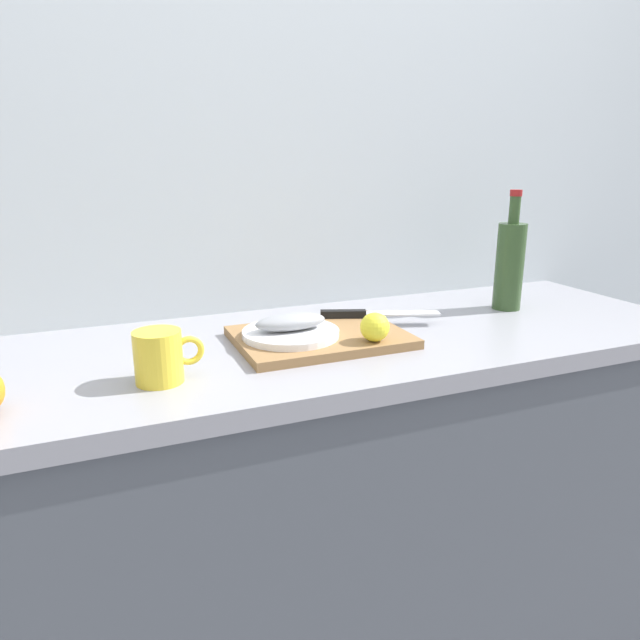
{
  "coord_description": "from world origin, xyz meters",
  "views": [
    {
      "loc": [
        -0.41,
        -1.14,
        1.3
      ],
      "look_at": [
        0.05,
        -0.02,
        0.95
      ],
      "focal_mm": 32.28,
      "sensor_mm": 36.0,
      "label": 1
    }
  ],
  "objects_px": {
    "cutting_board": "(320,337)",
    "coffee_mug_0": "(160,357)",
    "white_plate": "(291,333)",
    "fish_fillet": "(291,322)",
    "wine_bottle": "(510,264)",
    "lemon_0": "(375,327)",
    "chef_knife": "(365,314)"
  },
  "relations": [
    {
      "from": "coffee_mug_0",
      "to": "wine_bottle",
      "type": "bearing_deg",
      "value": 11.11
    },
    {
      "from": "cutting_board",
      "to": "fish_fillet",
      "type": "relative_size",
      "value": 2.34
    },
    {
      "from": "chef_knife",
      "to": "lemon_0",
      "type": "relative_size",
      "value": 4.52
    },
    {
      "from": "fish_fillet",
      "to": "coffee_mug_0",
      "type": "distance_m",
      "value": 0.31
    },
    {
      "from": "chef_knife",
      "to": "fish_fillet",
      "type": "bearing_deg",
      "value": -140.16
    },
    {
      "from": "fish_fillet",
      "to": "white_plate",
      "type": "bearing_deg",
      "value": 0.0
    },
    {
      "from": "wine_bottle",
      "to": "coffee_mug_0",
      "type": "height_order",
      "value": "wine_bottle"
    },
    {
      "from": "cutting_board",
      "to": "wine_bottle",
      "type": "distance_m",
      "value": 0.59
    },
    {
      "from": "cutting_board",
      "to": "white_plate",
      "type": "xyz_separation_m",
      "value": [
        -0.07,
        0.0,
        0.02
      ]
    },
    {
      "from": "lemon_0",
      "to": "fish_fillet",
      "type": "bearing_deg",
      "value": 147.27
    },
    {
      "from": "wine_bottle",
      "to": "coffee_mug_0",
      "type": "bearing_deg",
      "value": -168.89
    },
    {
      "from": "white_plate",
      "to": "coffee_mug_0",
      "type": "xyz_separation_m",
      "value": [
        -0.29,
        -0.11,
        0.02
      ]
    },
    {
      "from": "white_plate",
      "to": "wine_bottle",
      "type": "height_order",
      "value": "wine_bottle"
    },
    {
      "from": "chef_knife",
      "to": "lemon_0",
      "type": "distance_m",
      "value": 0.19
    },
    {
      "from": "white_plate",
      "to": "cutting_board",
      "type": "bearing_deg",
      "value": -0.55
    },
    {
      "from": "chef_knife",
      "to": "lemon_0",
      "type": "bearing_deg",
      "value": -90.26
    },
    {
      "from": "fish_fillet",
      "to": "wine_bottle",
      "type": "bearing_deg",
      "value": 6.62
    },
    {
      "from": "fish_fillet",
      "to": "wine_bottle",
      "type": "height_order",
      "value": "wine_bottle"
    },
    {
      "from": "fish_fillet",
      "to": "lemon_0",
      "type": "bearing_deg",
      "value": -32.73
    },
    {
      "from": "lemon_0",
      "to": "wine_bottle",
      "type": "relative_size",
      "value": 0.2
    },
    {
      "from": "chef_knife",
      "to": "lemon_0",
      "type": "xyz_separation_m",
      "value": [
        -0.07,
        -0.18,
        0.02
      ]
    },
    {
      "from": "fish_fillet",
      "to": "wine_bottle",
      "type": "distance_m",
      "value": 0.65
    },
    {
      "from": "wine_bottle",
      "to": "cutting_board",
      "type": "bearing_deg",
      "value": -172.53
    },
    {
      "from": "chef_knife",
      "to": "wine_bottle",
      "type": "relative_size",
      "value": 0.89
    },
    {
      "from": "white_plate",
      "to": "fish_fillet",
      "type": "height_order",
      "value": "fish_fillet"
    },
    {
      "from": "white_plate",
      "to": "chef_knife",
      "type": "relative_size",
      "value": 0.75
    },
    {
      "from": "fish_fillet",
      "to": "coffee_mug_0",
      "type": "height_order",
      "value": "coffee_mug_0"
    },
    {
      "from": "white_plate",
      "to": "chef_knife",
      "type": "height_order",
      "value": "chef_knife"
    },
    {
      "from": "white_plate",
      "to": "fish_fillet",
      "type": "relative_size",
      "value": 1.33
    },
    {
      "from": "fish_fillet",
      "to": "chef_knife",
      "type": "relative_size",
      "value": 0.56
    },
    {
      "from": "white_plate",
      "to": "coffee_mug_0",
      "type": "relative_size",
      "value": 1.66
    },
    {
      "from": "cutting_board",
      "to": "coffee_mug_0",
      "type": "relative_size",
      "value": 2.91
    }
  ]
}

